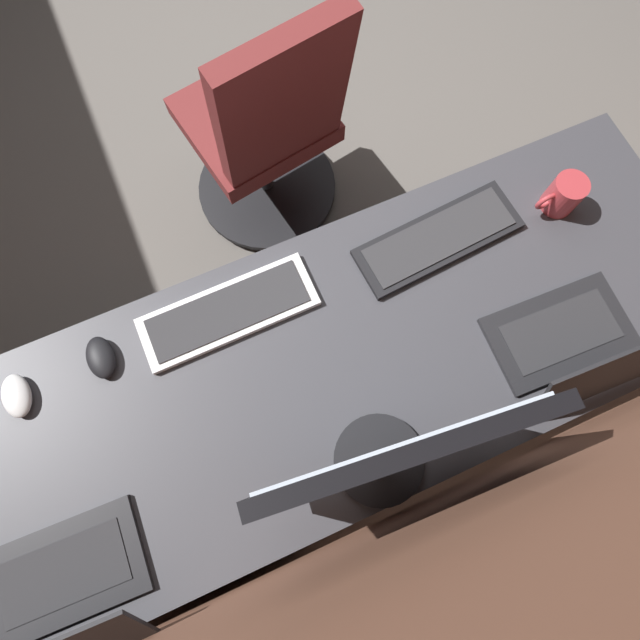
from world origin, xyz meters
The scene contains 12 objects.
floor_plane centered at (0.00, 0.00, 0.00)m, with size 5.59×5.59×0.00m, color #59544F.
desk centered at (0.28, 1.58, 0.66)m, with size 1.95×0.67×0.73m.
drawer_pedestal centered at (0.67, 1.61, 0.35)m, with size 0.40×0.51×0.69m.
monitor_primary centered at (0.27, 1.82, 0.98)m, with size 0.50×0.20×0.45m.
laptop_leftmost centered at (0.96, 1.81, 0.77)m, with size 0.33×0.30×0.18m.
laptop_left centered at (-0.24, 1.78, 0.78)m, with size 0.34×0.27×0.19m.
keyboard_main centered at (0.45, 1.37, 0.74)m, with size 0.42×0.14×0.02m.
keyboard_spare centered at (-0.09, 1.40, 0.74)m, with size 0.43×0.17×0.02m.
mouse_main centered at (0.96, 1.36, 0.75)m, with size 0.06×0.10×0.03m, color silver.
mouse_spare centered at (0.76, 1.36, 0.75)m, with size 0.06×0.10×0.03m, color black.
coffee_mug centered at (-0.41, 1.43, 0.78)m, with size 0.12×0.08×0.10m.
office_chair centered at (0.13, 0.75, 0.46)m, with size 0.56×0.58×0.97m.
Camera 1 is at (0.40, 1.78, 1.89)m, focal length 28.46 mm.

